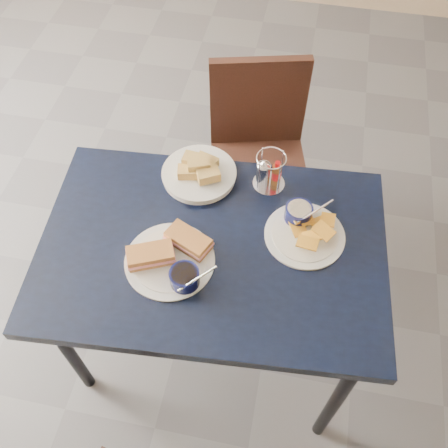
% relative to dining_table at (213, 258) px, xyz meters
% --- Properties ---
extents(ground, '(6.00, 6.00, 0.00)m').
position_rel_dining_table_xyz_m(ground, '(-0.16, 0.21, -0.68)').
color(ground, '#4E4E53').
rests_on(ground, ground).
extents(dining_table, '(1.15, 0.81, 0.75)m').
position_rel_dining_table_xyz_m(dining_table, '(0.00, 0.00, 0.00)').
color(dining_table, black).
rests_on(dining_table, ground).
extents(chair_far, '(0.49, 0.48, 0.87)m').
position_rel_dining_table_xyz_m(chair_far, '(0.07, 0.71, -0.18)').
color(chair_far, black).
rests_on(chair_far, ground).
extents(sandwich_plate, '(0.30, 0.28, 0.12)m').
position_rel_dining_table_xyz_m(sandwich_plate, '(-0.11, -0.08, 0.10)').
color(sandwich_plate, white).
rests_on(sandwich_plate, dining_table).
extents(plantain_plate, '(0.26, 0.26, 0.12)m').
position_rel_dining_table_xyz_m(plantain_plate, '(0.27, 0.12, 0.09)').
color(plantain_plate, white).
rests_on(plantain_plate, dining_table).
extents(bread_basket, '(0.25, 0.25, 0.08)m').
position_rel_dining_table_xyz_m(bread_basket, '(-0.10, 0.27, 0.10)').
color(bread_basket, white).
rests_on(bread_basket, dining_table).
extents(condiment_caddy, '(0.11, 0.11, 0.14)m').
position_rel_dining_table_xyz_m(condiment_caddy, '(0.13, 0.29, 0.13)').
color(condiment_caddy, silver).
rests_on(condiment_caddy, dining_table).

